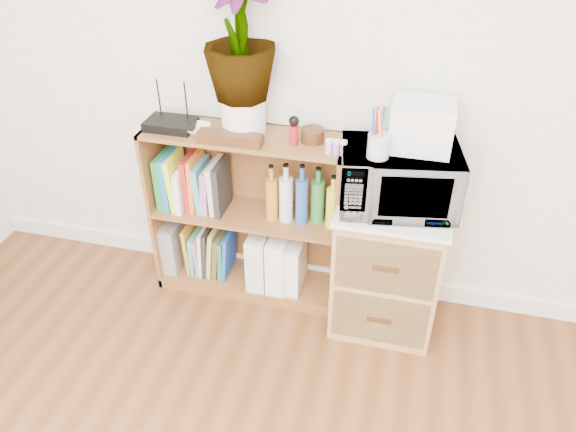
% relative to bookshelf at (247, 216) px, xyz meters
% --- Properties ---
extents(skirting_board, '(4.00, 0.02, 0.10)m').
position_rel_bookshelf_xyz_m(skirting_board, '(0.35, 0.14, -0.42)').
color(skirting_board, white).
rests_on(skirting_board, ground).
extents(bookshelf, '(1.00, 0.30, 0.95)m').
position_rel_bookshelf_xyz_m(bookshelf, '(0.00, 0.00, 0.00)').
color(bookshelf, brown).
rests_on(bookshelf, ground).
extents(wicker_unit, '(0.50, 0.45, 0.70)m').
position_rel_bookshelf_xyz_m(wicker_unit, '(0.75, -0.08, -0.12)').
color(wicker_unit, '#9E7542').
rests_on(wicker_unit, ground).
extents(microwave, '(0.57, 0.44, 0.29)m').
position_rel_bookshelf_xyz_m(microwave, '(0.75, -0.08, 0.39)').
color(microwave, white).
rests_on(microwave, wicker_unit).
extents(pen_cup, '(0.09, 0.09, 0.10)m').
position_rel_bookshelf_xyz_m(pen_cup, '(0.65, -0.17, 0.58)').
color(pen_cup, silver).
rests_on(pen_cup, microwave).
extents(small_appliance, '(0.26, 0.22, 0.21)m').
position_rel_bookshelf_xyz_m(small_appliance, '(0.82, -0.04, 0.64)').
color(small_appliance, white).
rests_on(small_appliance, microwave).
extents(router, '(0.24, 0.16, 0.04)m').
position_rel_bookshelf_xyz_m(router, '(-0.36, -0.02, 0.50)').
color(router, black).
rests_on(router, bookshelf).
extents(white_bowl, '(0.13, 0.13, 0.03)m').
position_rel_bookshelf_xyz_m(white_bowl, '(-0.22, -0.03, 0.49)').
color(white_bowl, white).
rests_on(white_bowl, bookshelf).
extents(plant_pot, '(0.21, 0.21, 0.18)m').
position_rel_bookshelf_xyz_m(plant_pot, '(-0.00, 0.02, 0.56)').
color(plant_pot, white).
rests_on(plant_pot, bookshelf).
extents(potted_plant, '(0.33, 0.33, 0.60)m').
position_rel_bookshelf_xyz_m(potted_plant, '(-0.00, 0.02, 0.95)').
color(potted_plant, '#2D7130').
rests_on(potted_plant, plant_pot).
extents(trinket_box, '(0.31, 0.08, 0.05)m').
position_rel_bookshelf_xyz_m(trinket_box, '(-0.03, -0.10, 0.50)').
color(trinket_box, '#38230F').
rests_on(trinket_box, bookshelf).
extents(kokeshi_doll, '(0.04, 0.04, 0.09)m').
position_rel_bookshelf_xyz_m(kokeshi_doll, '(0.26, -0.04, 0.52)').
color(kokeshi_doll, maroon).
rests_on(kokeshi_doll, bookshelf).
extents(wooden_bowl, '(0.11, 0.11, 0.06)m').
position_rel_bookshelf_xyz_m(wooden_bowl, '(0.34, 0.01, 0.51)').
color(wooden_bowl, '#341D0E').
rests_on(wooden_bowl, bookshelf).
extents(paint_jars, '(0.11, 0.04, 0.06)m').
position_rel_bookshelf_xyz_m(paint_jars, '(0.46, -0.09, 0.50)').
color(paint_jars, '#CA7096').
rests_on(paint_jars, bookshelf).
extents(file_box, '(0.09, 0.23, 0.29)m').
position_rel_bookshelf_xyz_m(file_box, '(-0.44, 0.00, -0.26)').
color(file_box, gray).
rests_on(file_box, bookshelf).
extents(magazine_holder_left, '(0.10, 0.26, 0.32)m').
position_rel_bookshelf_xyz_m(magazine_holder_left, '(0.07, -0.01, -0.24)').
color(magazine_holder_left, silver).
rests_on(magazine_holder_left, bookshelf).
extents(magazine_holder_mid, '(0.10, 0.26, 0.32)m').
position_rel_bookshelf_xyz_m(magazine_holder_mid, '(0.18, -0.01, -0.24)').
color(magazine_holder_mid, white).
rests_on(magazine_holder_mid, bookshelf).
extents(magazine_holder_right, '(0.09, 0.23, 0.29)m').
position_rel_bookshelf_xyz_m(magazine_holder_right, '(0.26, -0.01, -0.26)').
color(magazine_holder_right, white).
rests_on(magazine_holder_right, bookshelf).
extents(cookbooks, '(0.35, 0.20, 0.30)m').
position_rel_bookshelf_xyz_m(cookbooks, '(-0.29, -0.00, 0.16)').
color(cookbooks, '#207933').
rests_on(cookbooks, bookshelf).
extents(liquor_bottles, '(0.37, 0.07, 0.32)m').
position_rel_bookshelf_xyz_m(liquor_bottles, '(0.29, 0.00, 0.18)').
color(liquor_bottles, '#C07624').
rests_on(liquor_bottles, bookshelf).
extents(lower_books, '(0.26, 0.19, 0.30)m').
position_rel_bookshelf_xyz_m(lower_books, '(-0.23, 0.00, -0.27)').
color(lower_books, '#C68622').
rests_on(lower_books, bookshelf).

